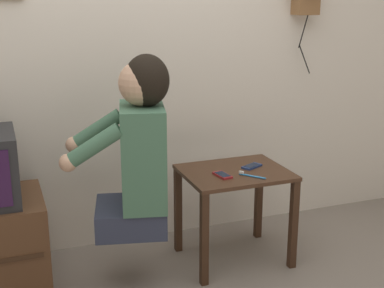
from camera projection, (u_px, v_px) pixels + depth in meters
The scene contains 6 objects.
wall_back at pixel (126, 37), 3.12m from camera, with size 6.80×0.05×2.55m.
side_table at pixel (235, 189), 3.07m from camera, with size 0.59×0.48×0.55m.
person at pixel (138, 147), 2.71m from camera, with size 0.59×0.48×0.92m.
cell_phone_held at pixel (222, 175), 2.95m from camera, with size 0.08×0.13×0.01m.
cell_phone_spare at pixel (252, 166), 3.10m from camera, with size 0.14×0.11×0.01m.
toothbrush at pixel (250, 175), 2.94m from camera, with size 0.11×0.13×0.02m.
Camera 1 is at (-0.75, -2.09, 1.53)m, focal length 50.00 mm.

